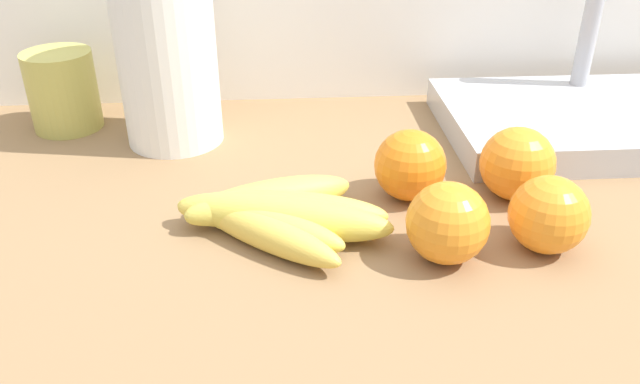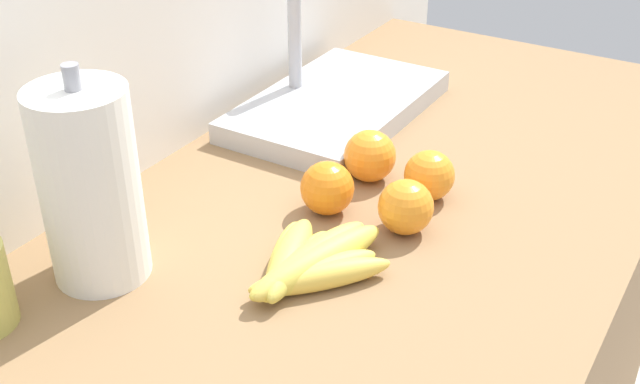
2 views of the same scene
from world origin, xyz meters
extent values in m
cube|color=silver|center=(0.00, 0.39, 0.65)|extent=(2.09, 0.06, 1.30)
ellipsoid|color=#E9C34C|center=(-0.14, -0.03, 0.96)|extent=(0.16, 0.15, 0.03)
ellipsoid|color=#E6CF4C|center=(-0.14, -0.02, 0.96)|extent=(0.17, 0.12, 0.04)
ellipsoid|color=#E2CC4C|center=(-0.12, -0.02, 0.96)|extent=(0.22, 0.10, 0.04)
ellipsoid|color=#DFC14C|center=(-0.12, -0.01, 0.96)|extent=(0.21, 0.08, 0.04)
ellipsoid|color=#E6CD4C|center=(-0.13, 0.01, 0.96)|extent=(0.17, 0.04, 0.03)
ellipsoid|color=#D9C44C|center=(-0.13, 0.02, 0.96)|extent=(0.18, 0.09, 0.04)
ellipsoid|color=#DCC74C|center=(-0.13, 0.02, 0.96)|extent=(0.17, 0.10, 0.04)
sphere|color=orange|center=(0.03, -0.07, 0.98)|extent=(0.08, 0.08, 0.08)
sphere|color=orange|center=(0.13, 0.04, 0.98)|extent=(0.08, 0.08, 0.08)
sphere|color=orange|center=(0.02, 0.05, 0.98)|extent=(0.08, 0.08, 0.08)
sphere|color=orange|center=(0.13, -0.06, 0.98)|extent=(0.07, 0.07, 0.07)
cylinder|color=white|center=(-0.25, 0.22, 1.07)|extent=(0.12, 0.12, 0.25)
cylinder|color=gray|center=(-0.25, 0.22, 1.08)|extent=(0.02, 0.02, 0.28)
cube|color=#B7BABF|center=(0.31, 0.20, 0.96)|extent=(0.41, 0.25, 0.04)
cylinder|color=#B2B2B7|center=(0.31, 0.29, 1.08)|extent=(0.02, 0.02, 0.20)
cylinder|color=#BFB956|center=(-0.40, 0.27, 0.99)|extent=(0.09, 0.09, 0.10)
camera|label=1|loc=(-0.12, -0.55, 1.29)|focal=35.92mm
camera|label=2|loc=(-0.81, -0.44, 1.55)|focal=44.49mm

